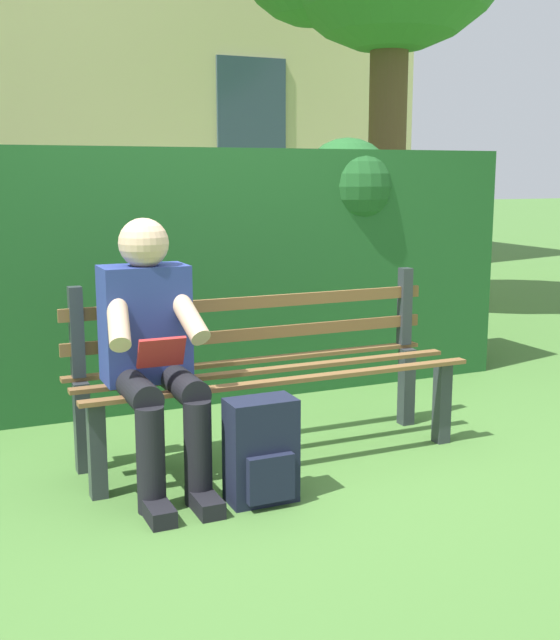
% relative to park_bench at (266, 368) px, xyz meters
% --- Properties ---
extents(ground, '(60.00, 60.00, 0.00)m').
position_rel_park_bench_xyz_m(ground, '(0.00, 0.07, -0.43)').
color(ground, '#477533').
extents(park_bench, '(1.91, 0.49, 0.86)m').
position_rel_park_bench_xyz_m(park_bench, '(0.00, 0.00, 0.00)').
color(park_bench, '#2D3338').
rests_on(park_bench, ground).
extents(person_seated, '(0.44, 0.73, 1.17)m').
position_rel_park_bench_xyz_m(person_seated, '(0.61, 0.17, 0.20)').
color(person_seated, navy).
rests_on(person_seated, ground).
extents(hedge_backdrop, '(4.97, 0.75, 1.59)m').
position_rel_park_bench_xyz_m(hedge_backdrop, '(0.41, -1.22, 0.36)').
color(hedge_backdrop, '#1E5123').
rests_on(hedge_backdrop, ground).
extents(backpack, '(0.29, 0.24, 0.44)m').
position_rel_park_bench_xyz_m(backpack, '(0.25, 0.55, -0.21)').
color(backpack, '#191E33').
rests_on(backpack, ground).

